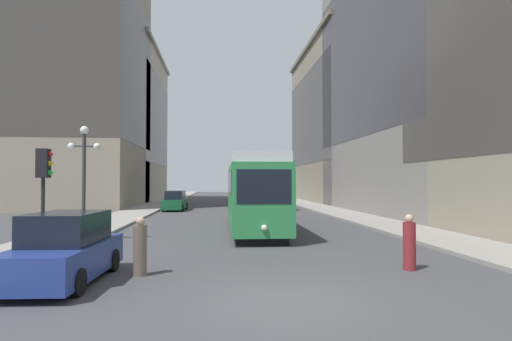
# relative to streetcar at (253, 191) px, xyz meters

# --- Properties ---
(ground_plane) EXTENTS (200.00, 200.00, 0.00)m
(ground_plane) POSITION_rel_streetcar_xyz_m (-0.38, -14.03, -2.10)
(ground_plane) COLOR #424244
(sidewalk_left) EXTENTS (3.28, 120.00, 0.15)m
(sidewalk_left) POSITION_rel_streetcar_xyz_m (-8.85, 25.97, -2.03)
(sidewalk_left) COLOR gray
(sidewalk_left) RESTS_ON ground
(sidewalk_right) EXTENTS (3.28, 120.00, 0.15)m
(sidewalk_right) POSITION_rel_streetcar_xyz_m (8.09, 25.97, -2.03)
(sidewalk_right) COLOR gray
(sidewalk_right) RESTS_ON ground
(streetcar) EXTENTS (2.80, 13.48, 3.89)m
(streetcar) POSITION_rel_streetcar_xyz_m (0.00, 0.00, 0.00)
(streetcar) COLOR black
(streetcar) RESTS_ON ground
(transit_bus) EXTENTS (2.59, 11.10, 3.45)m
(transit_bus) POSITION_rel_streetcar_xyz_m (2.80, 18.70, -0.15)
(transit_bus) COLOR black
(transit_bus) RESTS_ON ground
(parked_car_left_near) EXTENTS (2.04, 4.86, 1.82)m
(parked_car_left_near) POSITION_rel_streetcar_xyz_m (-5.91, 15.56, -1.26)
(parked_car_left_near) COLOR black
(parked_car_left_near) RESTS_ON ground
(parked_car_left_mid) EXTENTS (2.05, 4.40, 1.82)m
(parked_car_left_mid) POSITION_rel_streetcar_xyz_m (-5.91, -11.75, -1.26)
(parked_car_left_mid) COLOR black
(parked_car_left_mid) RESTS_ON ground
(pedestrian_crossing_near) EXTENTS (0.37, 0.37, 1.65)m
(pedestrian_crossing_near) POSITION_rel_streetcar_xyz_m (-4.10, -11.19, -1.33)
(pedestrian_crossing_near) COLOR #6B5B4C
(pedestrian_crossing_near) RESTS_ON ground
(pedestrian_crossing_far) EXTENTS (0.37, 0.37, 1.66)m
(pedestrian_crossing_far) POSITION_rel_streetcar_xyz_m (3.78, -11.15, -1.33)
(pedestrian_crossing_far) COLOR maroon
(pedestrian_crossing_far) RESTS_ON ground
(traffic_light_near_left) EXTENTS (0.47, 0.36, 3.56)m
(traffic_light_near_left) POSITION_rel_streetcar_xyz_m (-7.59, -9.05, 0.79)
(traffic_light_near_left) COLOR #232328
(traffic_light_near_left) RESTS_ON sidewalk_left
(lamp_post_left_near) EXTENTS (1.41, 0.36, 4.94)m
(lamp_post_left_near) POSITION_rel_streetcar_xyz_m (-7.81, -4.36, 1.33)
(lamp_post_left_near) COLOR #333338
(lamp_post_left_near) RESTS_ON sidewalk_left
(building_left_corner) EXTENTS (16.11, 20.83, 21.09)m
(building_left_corner) POSITION_rel_streetcar_xyz_m (-18.25, 36.46, 8.74)
(building_left_corner) COLOR #B2A893
(building_left_corner) RESTS_ON ground
(building_left_midblock) EXTENTS (15.87, 16.27, 26.59)m
(building_left_midblock) POSITION_rel_streetcar_xyz_m (-18.13, 21.53, 11.60)
(building_left_midblock) COLOR gray
(building_left_midblock) RESTS_ON ground
(building_right_midblock) EXTENTS (15.34, 23.24, 20.55)m
(building_right_midblock) POSITION_rel_streetcar_xyz_m (17.10, 29.71, 8.46)
(building_right_midblock) COLOR gray
(building_right_midblock) RESTS_ON ground
(building_right_far) EXTENTS (12.10, 23.54, 25.80)m
(building_right_far) POSITION_rel_streetcar_xyz_m (15.48, 10.42, 11.19)
(building_right_far) COLOR gray
(building_right_far) RESTS_ON ground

